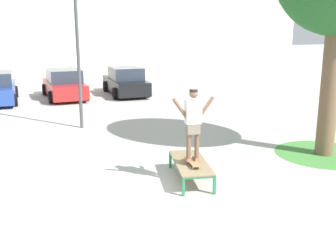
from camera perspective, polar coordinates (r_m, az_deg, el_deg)
The scene contains 8 objects.
ground_plane at distance 8.77m, azimuth 1.12°, elevation -10.49°, with size 120.00×120.00×0.00m, color #B7B5AD.
skate_box at distance 9.76m, azimuth 3.21°, elevation -5.32°, with size 1.16×2.02×0.46m.
skateboard at distance 9.53m, azimuth 3.47°, elevation -5.02°, with size 0.30×0.82×0.09m.
skater at distance 9.26m, azimuth 3.56°, elevation 0.82°, with size 1.00×0.32×1.69m.
grass_patch_near_right at distance 12.66m, azimuth 21.09°, elevation -3.68°, with size 2.79×2.79×0.01m, color #47893D.
car_red at distance 21.58m, azimuth -14.42°, elevation 5.65°, with size 2.02×4.25×1.50m.
car_black at distance 22.14m, azimuth -6.00°, elevation 6.21°, with size 2.02×4.25×1.50m.
light_post at distance 14.74m, azimuth -12.81°, elevation 14.35°, with size 0.36×0.36×5.83m.
Camera 1 is at (-3.05, -7.38, 3.62)m, focal length 43.20 mm.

